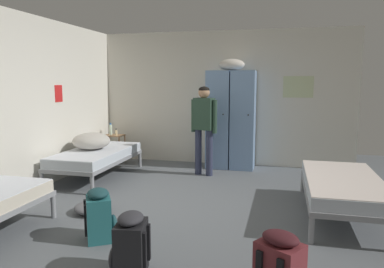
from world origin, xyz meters
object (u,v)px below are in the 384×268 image
(bed_right, at_px, (343,186))
(bedding_heap, at_px, (91,141))
(lotion_bottle, at_px, (116,132))
(water_bottle, at_px, (111,129))
(locker_bank, at_px, (231,118))
(backpack_maroon, at_px, (280,268))
(clothes_pile_grey, at_px, (93,207))
(bed_left_rear, at_px, (97,156))
(backpack_black, at_px, (130,245))
(shelf_unit, at_px, (114,146))
(person_traveler, at_px, (204,122))
(backpack_teal, at_px, (100,216))

(bed_right, xyz_separation_m, bedding_heap, (-3.94, 0.97, 0.25))
(lotion_bottle, bearing_deg, water_bottle, 158.20)
(locker_bank, distance_m, water_bottle, 2.48)
(bedding_heap, distance_m, backpack_maroon, 4.40)
(clothes_pile_grey, bearing_deg, bed_left_rear, 116.71)
(backpack_black, bearing_deg, bed_right, 44.32)
(shelf_unit, bearing_deg, backpack_maroon, -50.97)
(bedding_heap, bearing_deg, person_traveler, 18.02)
(bed_right, distance_m, backpack_maroon, 2.14)
(person_traveler, relative_size, lotion_bottle, 11.36)
(backpack_maroon, bearing_deg, shelf_unit, 129.03)
(bed_left_rear, bearing_deg, backpack_black, -56.88)
(bed_right, xyz_separation_m, clothes_pile_grey, (-3.04, -0.64, -0.31))
(locker_bank, xyz_separation_m, backpack_teal, (-0.86, -3.61, -0.71))
(bedding_heap, xyz_separation_m, lotion_bottle, (-0.07, 1.12, -0.00))
(locker_bank, distance_m, bedding_heap, 2.60)
(water_bottle, bearing_deg, clothes_pile_grey, -68.11)
(bed_left_rear, distance_m, backpack_maroon, 4.28)
(bed_left_rear, distance_m, bedding_heap, 0.28)
(bed_left_rear, distance_m, backpack_teal, 2.61)
(bed_left_rear, relative_size, water_bottle, 7.96)
(shelf_unit, distance_m, backpack_black, 4.57)
(locker_bank, relative_size, bed_left_rear, 1.09)
(bedding_heap, relative_size, water_bottle, 2.68)
(backpack_teal, bearing_deg, backpack_maroon, -19.90)
(backpack_black, relative_size, backpack_teal, 1.00)
(bed_left_rear, distance_m, bed_right, 3.94)
(water_bottle, height_order, backpack_black, water_bottle)
(locker_bank, relative_size, bed_right, 1.09)
(shelf_unit, bearing_deg, person_traveler, -15.67)
(backpack_black, height_order, backpack_teal, same)
(shelf_unit, bearing_deg, lotion_bottle, -29.74)
(water_bottle, bearing_deg, shelf_unit, -14.04)
(shelf_unit, relative_size, backpack_maroon, 1.04)
(bed_left_rear, bearing_deg, lotion_bottle, 98.83)
(locker_bank, distance_m, backpack_maroon, 4.44)
(person_traveler, xyz_separation_m, backpack_black, (0.11, -3.49, -0.68))
(backpack_maroon, bearing_deg, backpack_teal, 160.10)
(locker_bank, distance_m, backpack_black, 4.25)
(bedding_heap, xyz_separation_m, backpack_teal, (1.38, -2.31, -0.37))
(bedding_heap, bearing_deg, backpack_teal, -59.24)
(locker_bank, distance_m, backpack_teal, 3.78)
(bed_right, bearing_deg, bedding_heap, 166.21)
(bed_left_rear, relative_size, person_traveler, 1.21)
(person_traveler, relative_size, water_bottle, 6.55)
(lotion_bottle, bearing_deg, backpack_black, -63.03)
(water_bottle, bearing_deg, locker_bank, 2.58)
(bed_right, relative_size, bedding_heap, 2.96)
(lotion_bottle, bearing_deg, backpack_teal, -67.12)
(clothes_pile_grey, bearing_deg, water_bottle, 111.89)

